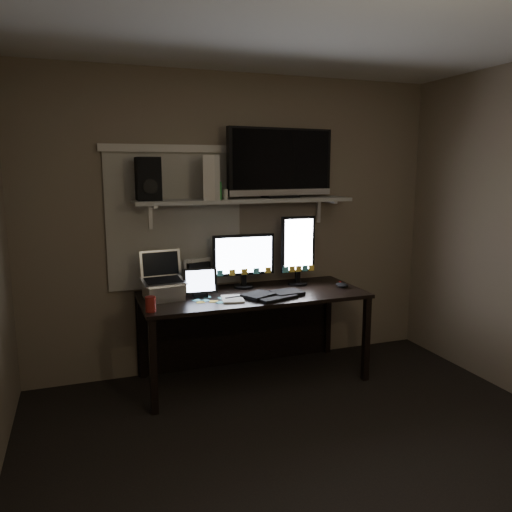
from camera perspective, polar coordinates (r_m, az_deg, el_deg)
name	(u,v)px	position (r m, az deg, el deg)	size (l,w,h in m)	color
floor	(336,476)	(3.13, 9.11, -23.60)	(3.60, 3.60, 0.00)	black
ceiling	(350,5)	(2.72, 10.73, 26.38)	(3.60, 3.60, 0.00)	silver
back_wall	(239,224)	(4.29, -2.00, 3.65)	(3.60, 3.60, 0.00)	#756354
window_blinds	(175,221)	(4.14, -9.22, 3.99)	(1.10, 0.02, 1.10)	#BBB4A8
desk	(248,310)	(4.20, -0.89, -6.21)	(1.80, 0.75, 0.73)	black
wall_shelf	(245,200)	(4.11, -1.27, 6.38)	(1.80, 0.35, 0.03)	#9E9E9A
monitor_landscape	(244,261)	(4.17, -1.41, -0.55)	(0.53, 0.06, 0.46)	black
monitor_portrait	(298,250)	(4.29, 4.82, 0.67)	(0.30, 0.06, 0.60)	black
keyboard	(273,294)	(3.94, 1.96, -4.39)	(0.49, 0.19, 0.03)	black
mouse	(342,285)	(4.28, 9.80, -3.29)	(0.08, 0.12, 0.04)	black
notepad	(233,299)	(3.84, -2.70, -4.93)	(0.16, 0.23, 0.01)	silver
tablet	(200,282)	(3.92, -6.42, -3.03)	(0.26, 0.11, 0.23)	black
file_sorter	(198,275)	(4.14, -6.69, -2.17)	(0.20, 0.09, 0.25)	black
laptop	(163,277)	(3.87, -10.57, -2.33)	(0.32, 0.26, 0.36)	silver
cup	(151,304)	(3.59, -11.95, -5.41)	(0.08, 0.08, 0.11)	maroon
sticky_notes	(211,300)	(3.85, -5.16, -5.00)	(0.26, 0.19, 0.00)	yellow
tv	(281,163)	(4.23, 2.82, 10.55)	(0.95, 0.17, 0.57)	black
game_console	(209,178)	(4.00, -5.38, 8.92)	(0.09, 0.29, 0.34)	beige
speaker	(148,179)	(3.95, -12.24, 8.61)	(0.18, 0.22, 0.33)	black
bottles	(216,191)	(3.97, -4.54, 7.45)	(0.22, 0.05, 0.14)	#A50F0C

